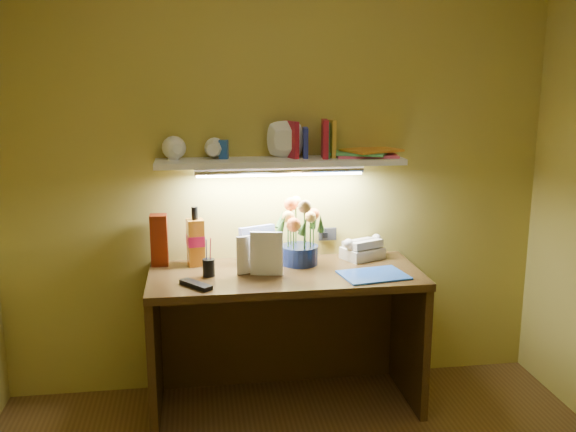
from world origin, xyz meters
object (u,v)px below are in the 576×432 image
(desk, at_px, (285,340))
(flower_bouquet, at_px, (300,232))
(desk_clock, at_px, (374,249))
(whisky_bottle, at_px, (195,236))
(telephone, at_px, (363,247))

(desk, distance_m, flower_bouquet, 0.58)
(flower_bouquet, bearing_deg, desk, -125.50)
(desk, bearing_deg, desk_clock, 22.88)
(whisky_bottle, bearing_deg, desk_clock, 2.05)
(desk, height_order, telephone, telephone)
(telephone, bearing_deg, whisky_bottle, 155.75)
(telephone, distance_m, whisky_bottle, 0.92)
(flower_bouquet, relative_size, desk_clock, 4.56)
(flower_bouquet, distance_m, desk_clock, 0.47)
(flower_bouquet, xyz_separation_m, desk_clock, (0.44, 0.09, -0.14))
(desk, bearing_deg, telephone, 22.16)
(flower_bouquet, height_order, telephone, flower_bouquet)
(whisky_bottle, bearing_deg, flower_bouquet, -5.74)
(desk_clock, bearing_deg, desk, -147.96)
(desk, height_order, desk_clock, desk_clock)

